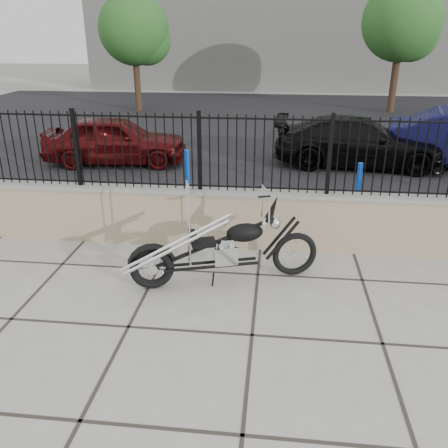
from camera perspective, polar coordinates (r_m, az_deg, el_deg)
ground_plane at (r=5.75m, az=3.40°, el=-13.22°), size 90.00×90.00×0.00m
parking_lot at (r=17.49m, az=5.79°, el=11.28°), size 30.00×30.00×0.00m
retaining_wall at (r=7.72m, az=4.54°, el=0.57°), size 14.00×0.36×0.96m
iron_fence at (r=7.39m, az=4.79°, el=8.37°), size 14.00×0.08×1.20m
background_building at (r=31.18m, az=6.62°, el=23.48°), size 22.00×6.00×8.00m
chopper_motorcycle at (r=6.49m, az=-0.30°, el=-1.00°), size 2.57×1.19×1.53m
car_red at (r=13.01m, az=-12.94°, el=9.83°), size 3.85×1.87×1.27m
car_black at (r=12.92m, az=15.92°, el=9.45°), size 4.47×2.08×1.26m
bollard_a at (r=10.48m, az=-4.43°, el=6.40°), size 0.12×0.12×0.93m
bollard_b at (r=10.02m, az=15.87°, el=4.66°), size 0.11×0.11×0.87m
tree_left at (r=21.68m, az=-10.84°, el=22.39°), size 2.94×2.94×4.96m
tree_right at (r=22.12m, az=20.67°, el=22.26°), size 3.21×3.21×5.41m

